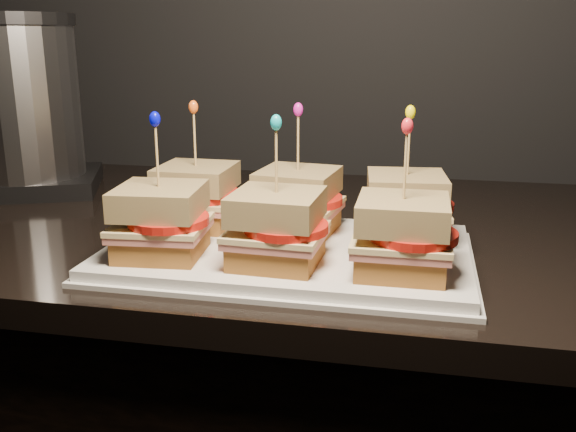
# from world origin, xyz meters

# --- Properties ---
(granite_slab) EXTENTS (2.67, 0.68, 0.03)m
(granite_slab) POSITION_xyz_m (-0.21, 1.67, 0.89)
(granite_slab) COLOR black
(granite_slab) RESTS_ON cabinet
(platter) EXTENTS (0.42, 0.26, 0.02)m
(platter) POSITION_xyz_m (-0.17, 1.50, 0.91)
(platter) COLOR white
(platter) RESTS_ON granite_slab
(platter_rim) EXTENTS (0.43, 0.27, 0.01)m
(platter_rim) POSITION_xyz_m (-0.17, 1.50, 0.91)
(platter_rim) COLOR white
(platter_rim) RESTS_ON granite_slab
(sandwich_0_bread_bot) EXTENTS (0.09, 0.09, 0.03)m
(sandwich_0_bread_bot) POSITION_xyz_m (-0.31, 1.56, 0.93)
(sandwich_0_bread_bot) COLOR brown
(sandwich_0_bread_bot) RESTS_ON platter
(sandwich_0_ham) EXTENTS (0.10, 0.10, 0.01)m
(sandwich_0_ham) POSITION_xyz_m (-0.31, 1.56, 0.95)
(sandwich_0_ham) COLOR #B85E5C
(sandwich_0_ham) RESTS_ON sandwich_0_bread_bot
(sandwich_0_cheese) EXTENTS (0.10, 0.10, 0.01)m
(sandwich_0_cheese) POSITION_xyz_m (-0.31, 1.56, 0.96)
(sandwich_0_cheese) COLOR beige
(sandwich_0_cheese) RESTS_ON sandwich_0_ham
(sandwich_0_tomato) EXTENTS (0.09, 0.09, 0.01)m
(sandwich_0_tomato) POSITION_xyz_m (-0.30, 1.56, 0.97)
(sandwich_0_tomato) COLOR red
(sandwich_0_tomato) RESTS_ON sandwich_0_cheese
(sandwich_0_bread_top) EXTENTS (0.09, 0.09, 0.03)m
(sandwich_0_bread_top) POSITION_xyz_m (-0.31, 1.56, 0.99)
(sandwich_0_bread_top) COLOR #502F10
(sandwich_0_bread_top) RESTS_ON sandwich_0_tomato
(sandwich_0_pick) EXTENTS (0.00, 0.00, 0.09)m
(sandwich_0_pick) POSITION_xyz_m (-0.31, 1.56, 1.03)
(sandwich_0_pick) COLOR tan
(sandwich_0_pick) RESTS_ON sandwich_0_bread_top
(sandwich_0_frill) EXTENTS (0.01, 0.01, 0.02)m
(sandwich_0_frill) POSITION_xyz_m (-0.31, 1.56, 1.08)
(sandwich_0_frill) COLOR #F05B18
(sandwich_0_frill) RESTS_ON sandwich_0_pick
(sandwich_1_bread_bot) EXTENTS (0.10, 0.10, 0.03)m
(sandwich_1_bread_bot) POSITION_xyz_m (-0.17, 1.56, 0.93)
(sandwich_1_bread_bot) COLOR brown
(sandwich_1_bread_bot) RESTS_ON platter
(sandwich_1_ham) EXTENTS (0.11, 0.11, 0.01)m
(sandwich_1_ham) POSITION_xyz_m (-0.17, 1.56, 0.95)
(sandwich_1_ham) COLOR #B85E5C
(sandwich_1_ham) RESTS_ON sandwich_1_bread_bot
(sandwich_1_cheese) EXTENTS (0.11, 0.11, 0.01)m
(sandwich_1_cheese) POSITION_xyz_m (-0.17, 1.56, 0.96)
(sandwich_1_cheese) COLOR beige
(sandwich_1_cheese) RESTS_ON sandwich_1_ham
(sandwich_1_tomato) EXTENTS (0.09, 0.09, 0.01)m
(sandwich_1_tomato) POSITION_xyz_m (-0.16, 1.56, 0.97)
(sandwich_1_tomato) COLOR red
(sandwich_1_tomato) RESTS_ON sandwich_1_cheese
(sandwich_1_bread_top) EXTENTS (0.10, 0.10, 0.03)m
(sandwich_1_bread_top) POSITION_xyz_m (-0.17, 1.56, 0.99)
(sandwich_1_bread_top) COLOR #502F10
(sandwich_1_bread_top) RESTS_ON sandwich_1_tomato
(sandwich_1_pick) EXTENTS (0.00, 0.00, 0.09)m
(sandwich_1_pick) POSITION_xyz_m (-0.17, 1.56, 1.03)
(sandwich_1_pick) COLOR tan
(sandwich_1_pick) RESTS_ON sandwich_1_bread_top
(sandwich_1_frill) EXTENTS (0.01, 0.01, 0.02)m
(sandwich_1_frill) POSITION_xyz_m (-0.17, 1.56, 1.08)
(sandwich_1_frill) COLOR #D316A5
(sandwich_1_frill) RESTS_ON sandwich_1_pick
(sandwich_2_bread_bot) EXTENTS (0.10, 0.10, 0.03)m
(sandwich_2_bread_bot) POSITION_xyz_m (-0.04, 1.56, 0.93)
(sandwich_2_bread_bot) COLOR brown
(sandwich_2_bread_bot) RESTS_ON platter
(sandwich_2_ham) EXTENTS (0.11, 0.11, 0.01)m
(sandwich_2_ham) POSITION_xyz_m (-0.04, 1.56, 0.95)
(sandwich_2_ham) COLOR #B85E5C
(sandwich_2_ham) RESTS_ON sandwich_2_bread_bot
(sandwich_2_cheese) EXTENTS (0.11, 0.11, 0.01)m
(sandwich_2_cheese) POSITION_xyz_m (-0.04, 1.56, 0.96)
(sandwich_2_cheese) COLOR beige
(sandwich_2_cheese) RESTS_ON sandwich_2_ham
(sandwich_2_tomato) EXTENTS (0.09, 0.09, 0.01)m
(sandwich_2_tomato) POSITION_xyz_m (-0.03, 1.56, 0.97)
(sandwich_2_tomato) COLOR red
(sandwich_2_tomato) RESTS_ON sandwich_2_cheese
(sandwich_2_bread_top) EXTENTS (0.10, 0.10, 0.03)m
(sandwich_2_bread_top) POSITION_xyz_m (-0.04, 1.56, 0.99)
(sandwich_2_bread_top) COLOR #502F10
(sandwich_2_bread_top) RESTS_ON sandwich_2_tomato
(sandwich_2_pick) EXTENTS (0.00, 0.00, 0.09)m
(sandwich_2_pick) POSITION_xyz_m (-0.04, 1.56, 1.03)
(sandwich_2_pick) COLOR tan
(sandwich_2_pick) RESTS_ON sandwich_2_bread_top
(sandwich_2_frill) EXTENTS (0.01, 0.01, 0.02)m
(sandwich_2_frill) POSITION_xyz_m (-0.04, 1.56, 1.08)
(sandwich_2_frill) COLOR #FEE701
(sandwich_2_frill) RESTS_ON sandwich_2_pick
(sandwich_3_bread_bot) EXTENTS (0.10, 0.10, 0.03)m
(sandwich_3_bread_bot) POSITION_xyz_m (-0.31, 1.44, 0.93)
(sandwich_3_bread_bot) COLOR brown
(sandwich_3_bread_bot) RESTS_ON platter
(sandwich_3_ham) EXTENTS (0.11, 0.11, 0.01)m
(sandwich_3_ham) POSITION_xyz_m (-0.31, 1.44, 0.95)
(sandwich_3_ham) COLOR #B85E5C
(sandwich_3_ham) RESTS_ON sandwich_3_bread_bot
(sandwich_3_cheese) EXTENTS (0.11, 0.11, 0.01)m
(sandwich_3_cheese) POSITION_xyz_m (-0.31, 1.44, 0.96)
(sandwich_3_cheese) COLOR beige
(sandwich_3_cheese) RESTS_ON sandwich_3_ham
(sandwich_3_tomato) EXTENTS (0.09, 0.09, 0.01)m
(sandwich_3_tomato) POSITION_xyz_m (-0.30, 1.43, 0.97)
(sandwich_3_tomato) COLOR red
(sandwich_3_tomato) RESTS_ON sandwich_3_cheese
(sandwich_3_bread_top) EXTENTS (0.10, 0.10, 0.03)m
(sandwich_3_bread_top) POSITION_xyz_m (-0.31, 1.44, 0.99)
(sandwich_3_bread_top) COLOR #502F10
(sandwich_3_bread_top) RESTS_ON sandwich_3_tomato
(sandwich_3_pick) EXTENTS (0.00, 0.00, 0.09)m
(sandwich_3_pick) POSITION_xyz_m (-0.31, 1.44, 1.03)
(sandwich_3_pick) COLOR tan
(sandwich_3_pick) RESTS_ON sandwich_3_bread_top
(sandwich_3_frill) EXTENTS (0.01, 0.01, 0.02)m
(sandwich_3_frill) POSITION_xyz_m (-0.31, 1.44, 1.08)
(sandwich_3_frill) COLOR #0506DE
(sandwich_3_frill) RESTS_ON sandwich_3_pick
(sandwich_4_bread_bot) EXTENTS (0.10, 0.10, 0.03)m
(sandwich_4_bread_bot) POSITION_xyz_m (-0.17, 1.44, 0.93)
(sandwich_4_bread_bot) COLOR brown
(sandwich_4_bread_bot) RESTS_ON platter
(sandwich_4_ham) EXTENTS (0.10, 0.10, 0.01)m
(sandwich_4_ham) POSITION_xyz_m (-0.17, 1.44, 0.95)
(sandwich_4_ham) COLOR #B85E5C
(sandwich_4_ham) RESTS_ON sandwich_4_bread_bot
(sandwich_4_cheese) EXTENTS (0.11, 0.10, 0.01)m
(sandwich_4_cheese) POSITION_xyz_m (-0.17, 1.44, 0.96)
(sandwich_4_cheese) COLOR beige
(sandwich_4_cheese) RESTS_ON sandwich_4_ham
(sandwich_4_tomato) EXTENTS (0.09, 0.09, 0.01)m
(sandwich_4_tomato) POSITION_xyz_m (-0.16, 1.43, 0.97)
(sandwich_4_tomato) COLOR red
(sandwich_4_tomato) RESTS_ON sandwich_4_cheese
(sandwich_4_bread_top) EXTENTS (0.10, 0.10, 0.03)m
(sandwich_4_bread_top) POSITION_xyz_m (-0.17, 1.44, 0.99)
(sandwich_4_bread_top) COLOR #502F10
(sandwich_4_bread_top) RESTS_ON sandwich_4_tomato
(sandwich_4_pick) EXTENTS (0.00, 0.00, 0.09)m
(sandwich_4_pick) POSITION_xyz_m (-0.17, 1.44, 1.03)
(sandwich_4_pick) COLOR tan
(sandwich_4_pick) RESTS_ON sandwich_4_bread_top
(sandwich_4_frill) EXTENTS (0.01, 0.01, 0.02)m
(sandwich_4_frill) POSITION_xyz_m (-0.17, 1.44, 1.08)
(sandwich_4_frill) COLOR #10A9B5
(sandwich_4_frill) RESTS_ON sandwich_4_pick
(sandwich_5_bread_bot) EXTENTS (0.09, 0.09, 0.03)m
(sandwich_5_bread_bot) POSITION_xyz_m (-0.04, 1.44, 0.93)
(sandwich_5_bread_bot) COLOR brown
(sandwich_5_bread_bot) RESTS_ON platter
(sandwich_5_ham) EXTENTS (0.10, 0.10, 0.01)m
(sandwich_5_ham) POSITION_xyz_m (-0.04, 1.44, 0.95)
(sandwich_5_ham) COLOR #B85E5C
(sandwich_5_ham) RESTS_ON sandwich_5_bread_bot
(sandwich_5_cheese) EXTENTS (0.10, 0.10, 0.01)m
(sandwich_5_cheese) POSITION_xyz_m (-0.04, 1.44, 0.96)
(sandwich_5_cheese) COLOR beige
(sandwich_5_cheese) RESTS_ON sandwich_5_ham
(sandwich_5_tomato) EXTENTS (0.09, 0.09, 0.01)m
(sandwich_5_tomato) POSITION_xyz_m (-0.03, 1.43, 0.97)
(sandwich_5_tomato) COLOR red
(sandwich_5_tomato) RESTS_ON sandwich_5_cheese
(sandwich_5_bread_top) EXTENTS (0.09, 0.09, 0.03)m
(sandwich_5_bread_top) POSITION_xyz_m (-0.04, 1.44, 0.99)
(sandwich_5_bread_top) COLOR #502F10
(sandwich_5_bread_top) RESTS_ON sandwich_5_tomato
(sandwich_5_pick) EXTENTS (0.00, 0.00, 0.09)m
(sandwich_5_pick) POSITION_xyz_m (-0.04, 1.44, 1.03)
(sandwich_5_pick) COLOR tan
(sandwich_5_pick) RESTS_ON sandwich_5_bread_top
(sandwich_5_frill) EXTENTS (0.01, 0.01, 0.02)m
(sandwich_5_frill) POSITION_xyz_m (-0.04, 1.44, 1.08)
(sandwich_5_frill) COLOR red
(sandwich_5_frill) RESTS_ON sandwich_5_pick
(appliance_base) EXTENTS (0.28, 0.26, 0.03)m
(appliance_base) POSITION_xyz_m (-0.68, 1.76, 0.92)
(appliance_base) COLOR #262628
(appliance_base) RESTS_ON granite_slab
(appliance_body) EXTENTS (0.19, 0.19, 0.25)m
(appliance_body) POSITION_xyz_m (-0.68, 1.76, 1.06)
(appliance_body) COLOR silver
(appliance_body) RESTS_ON appliance_base
(appliance_lid) EXTENTS (0.20, 0.20, 0.02)m
(appliance_lid) POSITION_xyz_m (-0.68, 1.76, 1.19)
(appliance_lid) COLOR #262628
(appliance_lid) RESTS_ON appliance_body
(appliance) EXTENTS (0.23, 0.19, 0.29)m
(appliance) POSITION_xyz_m (-0.68, 1.76, 1.05)
(appliance) COLOR silver
(appliance) RESTS_ON granite_slab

